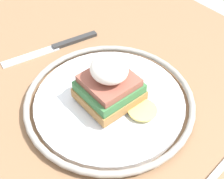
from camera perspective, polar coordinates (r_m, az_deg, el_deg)
dining_table at (r=0.61m, az=-0.41°, el=-10.46°), size 0.94×0.71×0.73m
plate at (r=0.50m, az=-0.00°, el=-2.16°), size 0.27×0.27×0.02m
sandwich at (r=0.47m, az=-0.27°, el=1.02°), size 0.11×0.09×0.08m
knife at (r=0.62m, az=-9.73°, el=7.84°), size 0.05×0.19×0.01m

